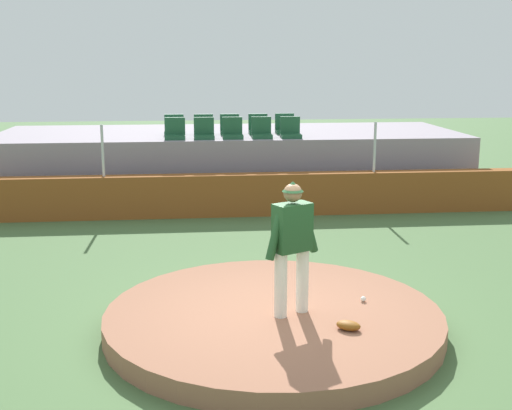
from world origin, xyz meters
The scene contains 19 objects.
ground_plane centered at (0.00, 0.00, 0.00)m, with size 60.00×60.00×0.00m, color #48683B.
pitchers_mound centered at (0.00, 0.00, 0.13)m, with size 4.38×4.38×0.26m, color #956048.
pitcher centered at (0.21, -0.14, 1.27)m, with size 0.76×0.46×1.72m.
baseball centered at (1.24, 0.19, 0.30)m, with size 0.07×0.07×0.07m, color white.
fielding_glove centered at (0.82, -0.72, 0.32)m, with size 0.30×0.20×0.11m, color brown.
brick_barrier centered at (0.00, 6.48, 0.47)m, with size 13.29×0.40×0.94m, color brown.
fence_post_left centered at (-2.92, 6.48, 1.51)m, with size 0.06×0.06×1.13m, color silver.
fence_post_right centered at (3.11, 6.48, 1.51)m, with size 0.06×0.06×1.13m, color silver.
bleacher_platform centered at (0.00, 9.33, 0.79)m, with size 11.88×4.12×1.59m, color gray.
stadium_chair_0 centered at (-1.38, 7.80, 1.74)m, with size 0.48×0.44×0.50m.
stadium_chair_1 centered at (-0.69, 7.79, 1.74)m, with size 0.48×0.44×0.50m.
stadium_chair_2 centered at (-0.01, 7.80, 1.74)m, with size 0.48×0.44×0.50m.
stadium_chair_3 centered at (0.69, 7.80, 1.74)m, with size 0.48×0.44×0.50m.
stadium_chair_4 centered at (1.39, 7.77, 1.74)m, with size 0.48×0.44×0.50m.
stadium_chair_5 centered at (-1.42, 8.72, 1.74)m, with size 0.48×0.44×0.50m.
stadium_chair_6 centered at (-0.68, 8.69, 1.74)m, with size 0.48×0.44×0.50m.
stadium_chair_7 centered at (-0.02, 8.68, 1.74)m, with size 0.48×0.44×0.50m.
stadium_chair_8 centered at (0.70, 8.67, 1.74)m, with size 0.48×0.44×0.50m.
stadium_chair_9 centered at (1.39, 8.72, 1.74)m, with size 0.48×0.44×0.50m.
Camera 1 is at (-1.03, -8.06, 3.46)m, focal length 46.63 mm.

